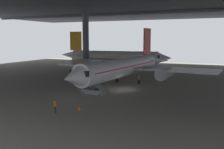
% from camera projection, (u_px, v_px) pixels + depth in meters
% --- Properties ---
extents(ground_plane, '(110.00, 110.00, 0.00)m').
position_uv_depth(ground_plane, '(121.00, 89.00, 45.07)').
color(ground_plane, gray).
extents(hangar_structure, '(121.00, 99.00, 17.15)m').
position_uv_depth(hangar_structure, '(145.00, 1.00, 55.31)').
color(hangar_structure, '#4C4F54').
rests_on(hangar_structure, ground_plane).
extents(airplane_main, '(33.41, 34.51, 10.89)m').
position_uv_depth(airplane_main, '(123.00, 67.00, 49.18)').
color(airplane_main, white).
rests_on(airplane_main, ground_plane).
extents(boarding_stairs, '(4.18, 1.81, 4.54)m').
position_uv_depth(boarding_stairs, '(93.00, 89.00, 41.47)').
color(boarding_stairs, slate).
rests_on(boarding_stairs, ground_plane).
extents(crew_worker_near_nose, '(0.33, 0.52, 1.70)m').
position_uv_depth(crew_worker_near_nose, '(55.00, 105.00, 30.58)').
color(crew_worker_near_nose, '#232838').
rests_on(crew_worker_near_nose, ground_plane).
extents(crew_worker_by_stairs, '(0.47, 0.39, 1.69)m').
position_uv_depth(crew_worker_by_stairs, '(88.00, 85.00, 44.26)').
color(crew_worker_by_stairs, '#232838').
rests_on(crew_worker_by_stairs, ground_plane).
extents(airplane_distant, '(33.71, 32.68, 10.67)m').
position_uv_depth(airplane_distant, '(112.00, 57.00, 76.88)').
color(airplane_distant, white).
rests_on(airplane_distant, ground_plane).
extents(traffic_cone_orange, '(0.36, 0.36, 0.60)m').
position_uv_depth(traffic_cone_orange, '(79.00, 109.00, 31.58)').
color(traffic_cone_orange, black).
rests_on(traffic_cone_orange, ground_plane).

